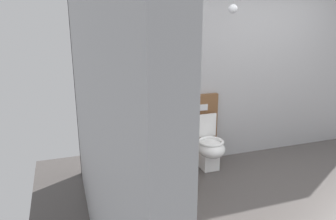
{
  "coord_description": "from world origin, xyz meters",
  "views": [
    {
      "loc": [
        -2.65,
        -2.35,
        2.0
      ],
      "look_at": [
        -1.43,
        1.2,
        0.94
      ],
      "focal_mm": 33.99,
      "sensor_mm": 36.0,
      "label": 1
    }
  ],
  "objects_px": {
    "vanity_sink_left": "(125,148)",
    "soap_dispenser": "(144,109)",
    "toothbrush_cup": "(99,115)",
    "toilet": "(206,140)"
  },
  "relations": [
    {
      "from": "toothbrush_cup",
      "to": "toilet",
      "type": "bearing_deg",
      "value": -6.42
    },
    {
      "from": "soap_dispenser",
      "to": "toothbrush_cup",
      "type": "bearing_deg",
      "value": -179.04
    },
    {
      "from": "vanity_sink_left",
      "to": "toothbrush_cup",
      "type": "xyz_separation_m",
      "value": [
        -0.29,
        0.14,
        0.43
      ]
    },
    {
      "from": "toilet",
      "to": "toothbrush_cup",
      "type": "relative_size",
      "value": 4.92
    },
    {
      "from": "vanity_sink_left",
      "to": "soap_dispenser",
      "type": "height_order",
      "value": "soap_dispenser"
    },
    {
      "from": "vanity_sink_left",
      "to": "toothbrush_cup",
      "type": "bearing_deg",
      "value": 153.26
    },
    {
      "from": "vanity_sink_left",
      "to": "toilet",
      "type": "xyz_separation_m",
      "value": [
        1.15,
        -0.02,
        -0.03
      ]
    },
    {
      "from": "vanity_sink_left",
      "to": "soap_dispenser",
      "type": "bearing_deg",
      "value": 27.48
    },
    {
      "from": "vanity_sink_left",
      "to": "soap_dispenser",
      "type": "xyz_separation_m",
      "value": [
        0.3,
        0.15,
        0.46
      ]
    },
    {
      "from": "toilet",
      "to": "soap_dispenser",
      "type": "relative_size",
      "value": 4.9
    }
  ]
}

